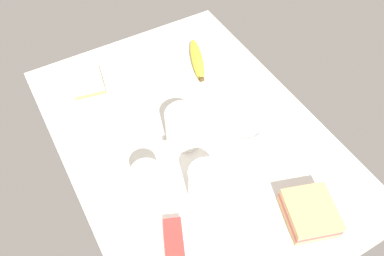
{
  "coord_description": "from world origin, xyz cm",
  "views": [
    {
      "loc": [
        54.66,
        -31.1,
        83.28
      ],
      "look_at": [
        0.0,
        0.0,
        5.0
      ],
      "focal_mm": 36.97,
      "sensor_mm": 36.0,
      "label": 1
    }
  ],
  "objects_px": {
    "sandwich_main": "(310,213)",
    "snack_bar": "(175,251)",
    "sandwich_side": "(88,84)",
    "glass_of_milk": "(147,182)",
    "spoon": "(254,138)",
    "coffee_mug_milky": "(183,126)",
    "coffee_mug_black": "(206,184)",
    "banana": "(197,59)"
  },
  "relations": [
    {
      "from": "sandwich_main",
      "to": "snack_bar",
      "type": "height_order",
      "value": "sandwich_main"
    },
    {
      "from": "sandwich_side",
      "to": "glass_of_milk",
      "type": "distance_m",
      "value": 0.39
    },
    {
      "from": "glass_of_milk",
      "to": "spoon",
      "type": "bearing_deg",
      "value": 91.03
    },
    {
      "from": "coffee_mug_milky",
      "to": "sandwich_main",
      "type": "height_order",
      "value": "coffee_mug_milky"
    },
    {
      "from": "coffee_mug_milky",
      "to": "sandwich_side",
      "type": "distance_m",
      "value": 0.33
    },
    {
      "from": "spoon",
      "to": "snack_bar",
      "type": "bearing_deg",
      "value": -62.6
    },
    {
      "from": "coffee_mug_milky",
      "to": "glass_of_milk",
      "type": "bearing_deg",
      "value": -56.46
    },
    {
      "from": "sandwich_main",
      "to": "coffee_mug_black",
      "type": "bearing_deg",
      "value": -133.55
    },
    {
      "from": "coffee_mug_black",
      "to": "spoon",
      "type": "bearing_deg",
      "value": 112.09
    },
    {
      "from": "snack_bar",
      "to": "sandwich_side",
      "type": "bearing_deg",
      "value": -158.58
    },
    {
      "from": "coffee_mug_black",
      "to": "spoon",
      "type": "relative_size",
      "value": 0.82
    },
    {
      "from": "sandwich_main",
      "to": "spoon",
      "type": "height_order",
      "value": "sandwich_main"
    },
    {
      "from": "sandwich_side",
      "to": "spoon",
      "type": "relative_size",
      "value": 0.91
    },
    {
      "from": "banana",
      "to": "spoon",
      "type": "bearing_deg",
      "value": -2.96
    },
    {
      "from": "sandwich_main",
      "to": "snack_bar",
      "type": "bearing_deg",
      "value": -104.15
    },
    {
      "from": "sandwich_side",
      "to": "glass_of_milk",
      "type": "bearing_deg",
      "value": 0.61
    },
    {
      "from": "coffee_mug_black",
      "to": "snack_bar",
      "type": "relative_size",
      "value": 0.69
    },
    {
      "from": "sandwich_side",
      "to": "snack_bar",
      "type": "bearing_deg",
      "value": -1.24
    },
    {
      "from": "coffee_mug_black",
      "to": "sandwich_side",
      "type": "bearing_deg",
      "value": -166.03
    },
    {
      "from": "sandwich_main",
      "to": "banana",
      "type": "xyz_separation_m",
      "value": [
        -0.56,
        0.04,
        -0.01
      ]
    },
    {
      "from": "coffee_mug_milky",
      "to": "banana",
      "type": "bearing_deg",
      "value": 143.04
    },
    {
      "from": "coffee_mug_black",
      "to": "banana",
      "type": "bearing_deg",
      "value": 152.33
    },
    {
      "from": "sandwich_main",
      "to": "spoon",
      "type": "xyz_separation_m",
      "value": [
        -0.24,
        0.02,
        -0.02
      ]
    },
    {
      "from": "glass_of_milk",
      "to": "sandwich_side",
      "type": "bearing_deg",
      "value": -179.39
    },
    {
      "from": "sandwich_main",
      "to": "sandwich_side",
      "type": "distance_m",
      "value": 0.68
    },
    {
      "from": "coffee_mug_black",
      "to": "sandwich_side",
      "type": "xyz_separation_m",
      "value": [
        -0.46,
        -0.11,
        -0.03
      ]
    },
    {
      "from": "coffee_mug_milky",
      "to": "sandwich_side",
      "type": "height_order",
      "value": "coffee_mug_milky"
    },
    {
      "from": "spoon",
      "to": "coffee_mug_milky",
      "type": "bearing_deg",
      "value": -120.31
    },
    {
      "from": "snack_bar",
      "to": "sandwich_main",
      "type": "bearing_deg",
      "value": 98.51
    },
    {
      "from": "glass_of_milk",
      "to": "spoon",
      "type": "relative_size",
      "value": 0.76
    },
    {
      "from": "sandwich_side",
      "to": "sandwich_main",
      "type": "bearing_deg",
      "value": 24.61
    },
    {
      "from": "coffee_mug_milky",
      "to": "banana",
      "type": "height_order",
      "value": "coffee_mug_milky"
    },
    {
      "from": "glass_of_milk",
      "to": "snack_bar",
      "type": "bearing_deg",
      "value": -5.68
    },
    {
      "from": "sandwich_main",
      "to": "sandwich_side",
      "type": "height_order",
      "value": "same"
    },
    {
      "from": "coffee_mug_milky",
      "to": "coffee_mug_black",
      "type": "bearing_deg",
      "value": -12.15
    },
    {
      "from": "coffee_mug_black",
      "to": "glass_of_milk",
      "type": "distance_m",
      "value": 0.13
    },
    {
      "from": "sandwich_main",
      "to": "sandwich_side",
      "type": "relative_size",
      "value": 1.31
    },
    {
      "from": "sandwich_side",
      "to": "spoon",
      "type": "distance_m",
      "value": 0.49
    },
    {
      "from": "banana",
      "to": "spoon",
      "type": "xyz_separation_m",
      "value": [
        0.32,
        -0.02,
        -0.01
      ]
    },
    {
      "from": "coffee_mug_black",
      "to": "coffee_mug_milky",
      "type": "bearing_deg",
      "value": 167.85
    },
    {
      "from": "glass_of_milk",
      "to": "snack_bar",
      "type": "height_order",
      "value": "glass_of_milk"
    },
    {
      "from": "banana",
      "to": "sandwich_main",
      "type": "bearing_deg",
      "value": -4.09
    }
  ]
}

